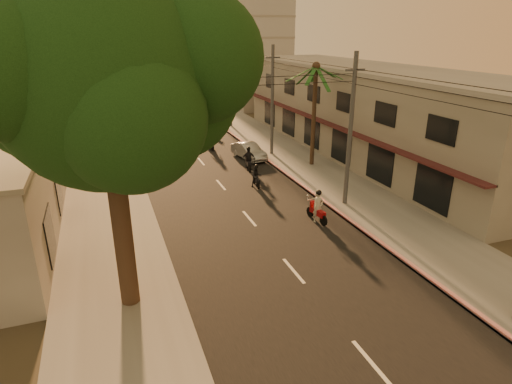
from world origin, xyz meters
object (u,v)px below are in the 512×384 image
scooter_mid_a (256,176)px  scooter_mid_b (248,159)px  broadleaf_tree (116,81)px  scooter_red (318,208)px  scooter_far_a (211,141)px  parked_car (249,151)px  scooter_far_b (212,125)px  scooter_far_c (187,116)px  palm_tree (316,72)px

scooter_mid_a → scooter_mid_b: 3.83m
broadleaf_tree → scooter_mid_b: bearing=56.6°
scooter_red → scooter_far_a: scooter_red is taller
parked_car → scooter_mid_a: bearing=-115.0°
scooter_far_a → scooter_far_b: scooter_far_a is taller
scooter_far_c → scooter_mid_b: bearing=-71.9°
palm_tree → scooter_far_a: palm_tree is taller
scooter_red → parked_car: 13.13m
scooter_mid_a → parked_car: bearing=81.0°
scooter_red → scooter_far_b: bearing=83.1°
scooter_red → scooter_mid_b: bearing=86.2°
palm_tree → scooter_mid_b: palm_tree is taller
scooter_far_b → scooter_far_c: bearing=110.3°
scooter_red → scooter_far_c: bearing=85.9°
broadleaf_tree → scooter_mid_b: (9.55, 14.51, -7.65)m
parked_car → scooter_red: bearing=-102.4°
palm_tree → scooter_red: 12.38m
broadleaf_tree → scooter_far_c: size_ratio=7.01×
scooter_mid_b → scooter_far_c: 19.31m
scooter_mid_b → scooter_far_b: 13.62m
broadleaf_tree → palm_tree: broadleaf_tree is taller
broadleaf_tree → scooter_red: bearing=22.8°
scooter_red → scooter_far_a: (-1.75, 17.04, -0.02)m
scooter_red → scooter_far_c: scooter_red is taller
scooter_far_b → parked_car: scooter_far_b is taller
broadleaf_tree → scooter_far_c: bearing=75.5°
scooter_mid_b → parked_car: (1.01, 2.84, -0.17)m
scooter_mid_b → scooter_far_c: scooter_mid_b is taller
broadleaf_tree → scooter_mid_b: broadleaf_tree is taller
scooter_mid_a → parked_car: size_ratio=0.39×
broadleaf_tree → parked_car: broadleaf_tree is taller
scooter_red → scooter_mid_a: size_ratio=1.18×
scooter_red → scooter_mid_b: (-0.52, 10.28, 0.00)m
palm_tree → scooter_mid_a: palm_tree is taller
scooter_mid_a → scooter_mid_b: bearing=84.8°
scooter_far_b → parked_car: bearing=-81.6°
scooter_mid_a → parked_car: (1.74, 6.60, -0.07)m
scooter_mid_b → parked_car: scooter_mid_b is taller
palm_tree → scooter_red: size_ratio=4.28×
broadleaf_tree → scooter_mid_a: broadleaf_tree is taller
scooter_red → scooter_far_b: (0.09, 23.88, -0.09)m
scooter_far_b → parked_car: size_ratio=0.40×
broadleaf_tree → parked_car: (10.56, 17.35, -7.82)m
scooter_red → scooter_mid_b: size_ratio=1.03×
palm_tree → scooter_far_c: 21.74m
scooter_red → parked_car: (0.49, 13.12, -0.17)m
broadleaf_tree → scooter_mid_a: 15.92m
broadleaf_tree → palm_tree: bearing=43.5°
scooter_mid_a → scooter_far_c: 23.05m
scooter_mid_b → scooter_far_a: scooter_mid_b is taller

